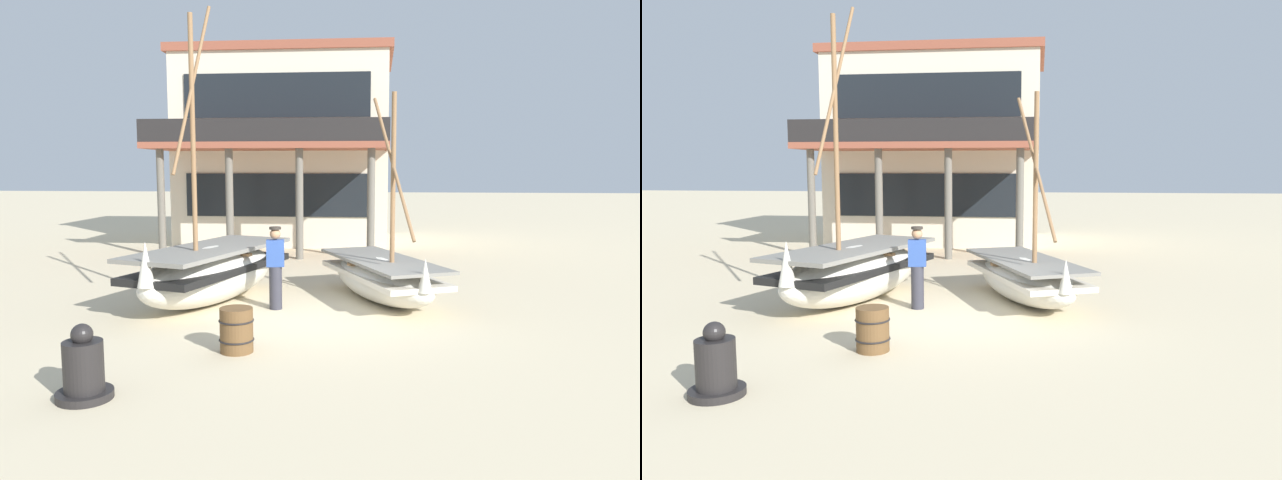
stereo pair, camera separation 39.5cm
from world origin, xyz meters
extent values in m
plane|color=beige|center=(0.00, 0.00, 0.00)|extent=(120.00, 120.00, 0.00)
ellipsoid|color=silver|center=(1.27, 1.79, 0.46)|extent=(2.90, 4.22, 0.92)
cube|color=silver|center=(1.27, 1.79, 0.57)|extent=(2.85, 4.08, 0.11)
cube|color=gray|center=(1.27, 1.79, 0.88)|extent=(2.91, 4.16, 0.06)
cone|color=silver|center=(2.06, 0.04, 0.87)|extent=(0.37, 0.37, 0.64)
cylinder|color=olive|center=(1.47, 1.33, 2.51)|extent=(0.10, 0.10, 3.75)
cylinder|color=olive|center=(1.47, 1.33, 2.90)|extent=(0.88, 1.85, 2.93)
cube|color=olive|center=(1.15, 2.06, 0.78)|extent=(1.27, 0.69, 0.06)
ellipsoid|color=silver|center=(-2.37, 1.30, 0.60)|extent=(2.85, 4.74, 1.19)
cube|color=black|center=(-2.37, 1.30, 0.74)|extent=(2.82, 4.58, 0.14)
cube|color=gray|center=(-2.37, 1.30, 1.14)|extent=(2.88, 4.67, 0.08)
cone|color=silver|center=(-2.99, -0.76, 1.13)|extent=(0.41, 0.41, 0.83)
cylinder|color=olive|center=(-2.53, 0.76, 3.35)|extent=(0.10, 0.10, 5.04)
cylinder|color=olive|center=(-2.53, 0.76, 4.44)|extent=(0.49, 1.40, 3.44)
cube|color=olive|center=(-2.27, 1.62, 1.01)|extent=(1.52, 0.60, 0.06)
cylinder|color=#33333D|center=(-0.88, 0.77, 0.44)|extent=(0.26, 0.26, 0.88)
cube|color=#2D4C99|center=(-0.88, 0.77, 1.15)|extent=(0.39, 0.27, 0.54)
sphere|color=#A87A56|center=(-0.88, 0.77, 1.54)|extent=(0.22, 0.22, 0.22)
cylinder|color=#2D2823|center=(-0.88, 0.77, 1.66)|extent=(0.24, 0.24, 0.05)
cylinder|color=black|center=(-2.46, -4.18, 0.05)|extent=(0.70, 0.70, 0.10)
cylinder|color=black|center=(-2.46, -4.18, 0.42)|extent=(0.49, 0.49, 0.64)
sphere|color=black|center=(-2.46, -4.18, 0.82)|extent=(0.27, 0.27, 0.27)
cylinder|color=brown|center=(-1.01, -2.12, 0.35)|extent=(0.52, 0.52, 0.70)
torus|color=black|center=(-1.01, -2.12, 0.50)|extent=(0.56, 0.56, 0.03)
torus|color=black|center=(-1.01, -2.12, 0.20)|extent=(0.56, 0.56, 0.03)
cube|color=beige|center=(-2.37, 12.54, 3.46)|extent=(7.80, 5.24, 6.92)
cube|color=brown|center=(-2.37, 12.54, 7.07)|extent=(8.11, 5.45, 0.30)
cube|color=black|center=(-2.37, 9.89, 1.90)|extent=(6.55, 0.06, 1.52)
cube|color=black|center=(-2.37, 9.89, 5.37)|extent=(6.55, 0.06, 1.52)
cube|color=brown|center=(-2.37, 8.49, 3.56)|extent=(7.80, 2.87, 0.20)
cylinder|color=#666056|center=(-5.72, 7.48, 1.73)|extent=(0.24, 0.24, 3.46)
cylinder|color=#666056|center=(-3.49, 7.48, 1.73)|extent=(0.24, 0.24, 3.46)
cylinder|color=#666056|center=(-1.26, 7.48, 1.73)|extent=(0.24, 0.24, 3.46)
cylinder|color=#666056|center=(0.97, 7.48, 1.73)|extent=(0.24, 0.24, 3.46)
cube|color=black|center=(-2.37, 7.11, 4.01)|extent=(7.80, 0.08, 0.70)
camera|label=1|loc=(1.14, -11.03, 2.86)|focal=33.53mm
camera|label=2|loc=(1.53, -10.98, 2.86)|focal=33.53mm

